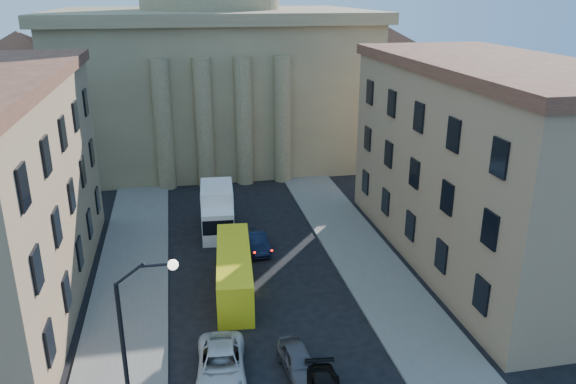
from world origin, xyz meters
name	(u,v)px	position (x,y,z in m)	size (l,w,h in m)	color
sidewalk_left	(126,321)	(-8.50, 18.00, 0.07)	(5.00, 60.00, 0.15)	#63615B
sidewalk_right	(390,293)	(8.50, 18.00, 0.07)	(5.00, 60.00, 0.15)	#63615B
church	(213,55)	(0.00, 55.47, 11.88)	(68.02, 28.76, 36.60)	#7C6C4C
building_right	(488,163)	(17.00, 22.00, 7.42)	(11.60, 26.60, 14.70)	#987C59
street_lamp	(136,339)	(-6.97, 8.00, 5.29)	(2.62, 0.44, 8.83)	black
car_left_mid	(221,365)	(-3.24, 11.67, 0.75)	(2.50, 5.43, 1.51)	silver
car_right_far	(299,362)	(0.80, 11.20, 0.70)	(1.64, 4.09, 1.39)	#4C4C51
car_right_distant	(257,241)	(0.80, 26.45, 0.70)	(1.49, 4.28, 1.41)	black
city_bus	(234,270)	(-1.56, 20.66, 1.48)	(3.08, 9.93, 2.75)	yellow
box_truck	(217,211)	(-1.84, 30.87, 1.73)	(3.03, 6.79, 3.64)	white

